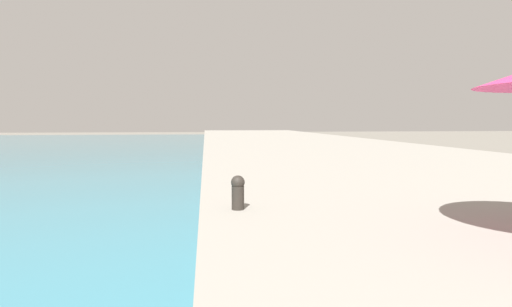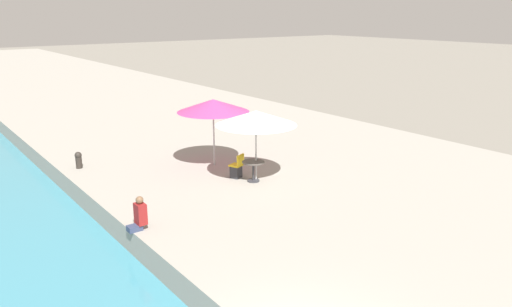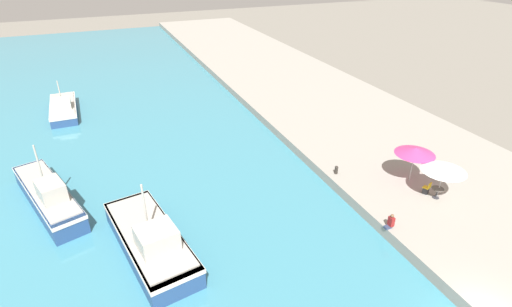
{
  "view_description": "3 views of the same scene",
  "coord_description": "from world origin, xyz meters",
  "px_view_note": "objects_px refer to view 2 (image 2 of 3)",
  "views": [
    {
      "loc": [
        0.13,
        6.33,
        2.46
      ],
      "look_at": [
        1.5,
        17.13,
        1.59
      ],
      "focal_mm": 28.0,
      "sensor_mm": 36.0,
      "label": 1
    },
    {
      "loc": [
        -4.81,
        -5.09,
        6.67
      ],
      "look_at": [
        5.38,
        8.56,
        1.79
      ],
      "focal_mm": 35.0,
      "sensor_mm": 36.0,
      "label": 2
    },
    {
      "loc": [
        -14.55,
        -7.52,
        16.09
      ],
      "look_at": [
        -4.0,
        18.0,
        1.39
      ],
      "focal_mm": 28.0,
      "sensor_mm": 36.0,
      "label": 3
    }
  ],
  "objects_px": {
    "cafe_umbrella_pink": "(256,118)",
    "cafe_table": "(253,167)",
    "person_at_quay": "(139,215)",
    "cafe_umbrella_white": "(213,106)",
    "mooring_bollard": "(79,159)",
    "cafe_chair_left": "(237,169)"
  },
  "relations": [
    {
      "from": "cafe_umbrella_pink",
      "to": "cafe_table",
      "type": "relative_size",
      "value": 3.6
    },
    {
      "from": "cafe_umbrella_pink",
      "to": "person_at_quay",
      "type": "xyz_separation_m",
      "value": [
        -5.12,
        -1.43,
        -1.87
      ]
    },
    {
      "from": "cafe_umbrella_white",
      "to": "mooring_bollard",
      "type": "xyz_separation_m",
      "value": [
        -4.42,
        2.81,
        -2.04
      ]
    },
    {
      "from": "person_at_quay",
      "to": "cafe_table",
      "type": "bearing_deg",
      "value": 15.62
    },
    {
      "from": "cafe_table",
      "to": "cafe_umbrella_pink",
      "type": "bearing_deg",
      "value": 15.01
    },
    {
      "from": "cafe_umbrella_white",
      "to": "person_at_quay",
      "type": "xyz_separation_m",
      "value": [
        -4.89,
        -3.87,
        -1.96
      ]
    },
    {
      "from": "cafe_umbrella_white",
      "to": "person_at_quay",
      "type": "distance_m",
      "value": 6.54
    },
    {
      "from": "cafe_table",
      "to": "mooring_bollard",
      "type": "bearing_deg",
      "value": 130.37
    },
    {
      "from": "person_at_quay",
      "to": "mooring_bollard",
      "type": "xyz_separation_m",
      "value": [
        0.47,
        6.69,
        -0.08
      ]
    },
    {
      "from": "person_at_quay",
      "to": "mooring_bollard",
      "type": "distance_m",
      "value": 6.7
    },
    {
      "from": "cafe_umbrella_pink",
      "to": "cafe_table",
      "type": "height_order",
      "value": "cafe_umbrella_pink"
    },
    {
      "from": "mooring_bollard",
      "to": "person_at_quay",
      "type": "bearing_deg",
      "value": -94.03
    },
    {
      "from": "cafe_umbrella_pink",
      "to": "cafe_table",
      "type": "bearing_deg",
      "value": -164.99
    },
    {
      "from": "cafe_table",
      "to": "mooring_bollard",
      "type": "distance_m",
      "value": 6.95
    },
    {
      "from": "cafe_chair_left",
      "to": "mooring_bollard",
      "type": "xyz_separation_m",
      "value": [
        -4.24,
        4.62,
        0.02
      ]
    },
    {
      "from": "cafe_table",
      "to": "person_at_quay",
      "type": "xyz_separation_m",
      "value": [
        -4.97,
        -1.39,
        -0.11
      ]
    },
    {
      "from": "mooring_bollard",
      "to": "cafe_umbrella_pink",
      "type": "bearing_deg",
      "value": -48.52
    },
    {
      "from": "cafe_umbrella_pink",
      "to": "mooring_bollard",
      "type": "relative_size",
      "value": 4.41
    },
    {
      "from": "cafe_table",
      "to": "cafe_chair_left",
      "type": "bearing_deg",
      "value": 111.6
    },
    {
      "from": "cafe_umbrella_pink",
      "to": "cafe_chair_left",
      "type": "height_order",
      "value": "cafe_umbrella_pink"
    },
    {
      "from": "cafe_umbrella_pink",
      "to": "cafe_umbrella_white",
      "type": "bearing_deg",
      "value": 95.27
    },
    {
      "from": "cafe_umbrella_pink",
      "to": "cafe_umbrella_white",
      "type": "height_order",
      "value": "cafe_umbrella_white"
    }
  ]
}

